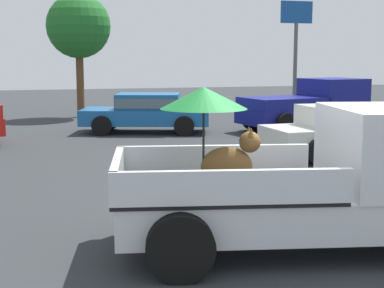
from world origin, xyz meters
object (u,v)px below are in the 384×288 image
(pickup_truck_main, at_px, (340,178))
(motel_sign, at_px, (296,36))
(parked_sedan_far, at_px, (347,128))
(parked_sedan_near, at_px, (147,111))
(pickup_truck_red, at_px, (311,105))

(pickup_truck_main, distance_m, motel_sign, 17.11)
(parked_sedan_far, bearing_deg, parked_sedan_near, 121.77)
(motel_sign, bearing_deg, pickup_truck_red, -108.50)
(pickup_truck_main, height_order, parked_sedan_far, pickup_truck_main)
(pickup_truck_main, height_order, motel_sign, motel_sign)
(parked_sedan_far, relative_size, motel_sign, 0.89)
(parked_sedan_near, bearing_deg, parked_sedan_far, 140.27)
(pickup_truck_main, xyz_separation_m, parked_sedan_far, (3.94, 6.28, -0.22))
(pickup_truck_main, height_order, pickup_truck_red, pickup_truck_main)
(pickup_truck_red, bearing_deg, parked_sedan_near, 159.27)
(pickup_truck_red, bearing_deg, pickup_truck_main, -127.31)
(pickup_truck_red, distance_m, parked_sedan_near, 5.78)
(pickup_truck_main, relative_size, motel_sign, 1.10)
(pickup_truck_red, distance_m, motel_sign, 4.90)
(pickup_truck_main, distance_m, pickup_truck_red, 12.78)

